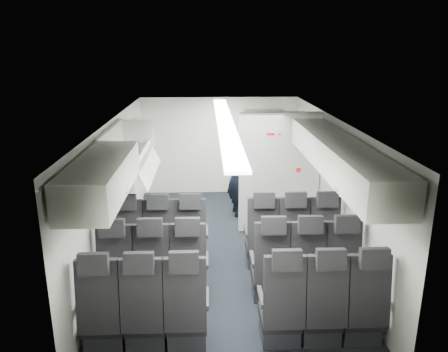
{
  "coord_description": "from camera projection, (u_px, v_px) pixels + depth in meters",
  "views": [
    {
      "loc": [
        -0.28,
        -6.48,
        3.19
      ],
      "look_at": [
        0.0,
        0.4,
        1.15
      ],
      "focal_mm": 35.0,
      "sensor_mm": 36.0,
      "label": 1
    }
  ],
  "objects": [
    {
      "name": "carry_on_bag",
      "position": [
        125.0,
        151.0,
        6.15
      ],
      "size": [
        0.36,
        0.25,
        0.21
      ],
      "primitive_type": "cube",
      "rotation": [
        0.0,
        0.0,
        -0.02
      ],
      "color": "black",
      "rests_on": "overhead_bin_left_front_open"
    },
    {
      "name": "flight_attendant",
      "position": [
        238.0,
        175.0,
        8.46
      ],
      "size": [
        0.47,
        0.64,
        1.6
      ],
      "primitive_type": "imported",
      "rotation": [
        0.0,
        0.0,
        1.72
      ],
      "color": "black",
      "rests_on": "ground"
    },
    {
      "name": "seat_row_front",
      "position": [
        227.0,
        242.0,
        6.5
      ],
      "size": [
        3.33,
        0.56,
        1.24
      ],
      "color": "black",
      "rests_on": "cabin_shell"
    },
    {
      "name": "overhead_bin_right_front",
      "position": [
        321.0,
        141.0,
        6.41
      ],
      "size": [
        0.53,
        1.7,
        0.4
      ],
      "color": "white",
      "rests_on": "cabin_shell"
    },
    {
      "name": "boarding_door",
      "position": [
        135.0,
        170.0,
        8.27
      ],
      "size": [
        0.12,
        1.27,
        1.86
      ],
      "color": "silver",
      "rests_on": "cabin_shell"
    },
    {
      "name": "cabin_shell",
      "position": [
        225.0,
        185.0,
        6.8
      ],
      "size": [
        3.41,
        6.01,
        2.16
      ],
      "color": "black",
      "rests_on": "ground"
    },
    {
      "name": "overhead_bin_left_front_open",
      "position": [
        127.0,
        151.0,
        6.33
      ],
      "size": [
        0.64,
        1.7,
        0.72
      ],
      "color": "#9E9E93",
      "rests_on": "cabin_shell"
    },
    {
      "name": "bulkhead_partition",
      "position": [
        279.0,
        173.0,
        7.62
      ],
      "size": [
        1.4,
        0.15,
        2.13
      ],
      "color": "silver",
      "rests_on": "cabin_shell"
    },
    {
      "name": "overhead_bin_left_rear",
      "position": [
        101.0,
        178.0,
        4.62
      ],
      "size": [
        0.53,
        1.8,
        0.4
      ],
      "color": "white",
      "rests_on": "cabin_shell"
    },
    {
      "name": "galley_unit",
      "position": [
        263.0,
        154.0,
        9.49
      ],
      "size": [
        0.85,
        0.52,
        1.9
      ],
      "color": "#939399",
      "rests_on": "cabin_shell"
    },
    {
      "name": "overhead_bin_right_rear",
      "position": [
        362.0,
        175.0,
        4.73
      ],
      "size": [
        0.53,
        1.8,
        0.4
      ],
      "color": "white",
      "rests_on": "cabin_shell"
    },
    {
      "name": "papers",
      "position": [
        248.0,
        164.0,
        8.35
      ],
      "size": [
        0.21,
        0.08,
        0.15
      ],
      "primitive_type": "cube",
      "rotation": [
        0.0,
        0.0,
        0.26
      ],
      "color": "white",
      "rests_on": "flight_attendant"
    },
    {
      "name": "seat_row_mid",
      "position": [
        230.0,
        272.0,
        5.63
      ],
      "size": [
        3.33,
        0.56,
        1.24
      ],
      "color": "black",
      "rests_on": "cabin_shell"
    },
    {
      "name": "seat_row_rear",
      "position": [
        234.0,
        312.0,
        4.77
      ],
      "size": [
        3.33,
        0.56,
        1.24
      ],
      "color": "black",
      "rests_on": "cabin_shell"
    }
  ]
}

